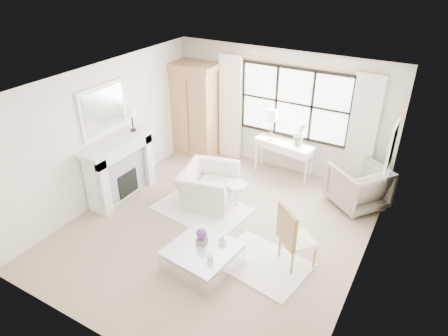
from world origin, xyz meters
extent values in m
plane|color=tan|center=(0.00, 0.00, 0.00)|extent=(5.50, 5.50, 0.00)
plane|color=silver|center=(0.00, 0.00, 2.70)|extent=(5.50, 5.50, 0.00)
plane|color=beige|center=(0.00, 2.75, 1.35)|extent=(5.00, 0.00, 5.00)
plane|color=beige|center=(0.00, -2.75, 1.35)|extent=(5.00, 0.00, 5.00)
plane|color=white|center=(-2.50, 0.00, 1.35)|extent=(0.00, 5.50, 5.50)
plane|color=white|center=(2.50, 0.00, 1.35)|extent=(0.00, 5.50, 5.50)
cube|color=white|center=(0.30, 2.73, 1.60)|extent=(2.40, 0.02, 1.50)
cylinder|color=#BC8F41|center=(0.30, 2.67, 2.47)|extent=(3.30, 0.04, 0.04)
cube|color=white|center=(-1.20, 2.65, 1.24)|extent=(0.55, 0.10, 2.47)
cube|color=beige|center=(1.80, 2.65, 1.24)|extent=(0.55, 0.10, 2.47)
cube|color=silver|center=(-2.29, 0.00, 0.59)|extent=(0.34, 1.50, 1.18)
cube|color=#AEAEB6|center=(-2.12, 0.00, 0.53)|extent=(0.03, 1.22, 0.97)
cube|color=black|center=(-2.11, 0.00, 0.32)|extent=(0.06, 0.52, 0.50)
cube|color=silver|center=(-2.25, 0.00, 1.22)|extent=(0.58, 1.66, 0.08)
cube|color=white|center=(-2.47, 0.00, 1.84)|extent=(0.05, 1.15, 0.95)
cube|color=silver|center=(-2.44, 0.00, 1.84)|extent=(0.02, 1.00, 0.80)
cube|color=white|center=(2.47, 1.70, 1.55)|extent=(0.04, 0.62, 0.82)
cube|color=#C0B095|center=(2.45, 1.70, 1.55)|extent=(0.01, 0.52, 0.72)
cylinder|color=black|center=(-2.25, 0.50, 1.27)|extent=(0.12, 0.12, 0.03)
cylinder|color=black|center=(-2.25, 0.50, 1.44)|extent=(0.03, 0.03, 0.30)
cone|color=#F5E4C8|center=(-2.25, 0.50, 1.68)|extent=(0.22, 0.22, 0.18)
cube|color=tan|center=(-2.01, 2.38, 1.05)|extent=(1.01, 0.62, 2.10)
cube|color=tan|center=(-2.01, 2.38, 2.17)|extent=(1.13, 0.72, 0.14)
cube|color=white|center=(0.27, 2.44, 0.68)|extent=(1.29, 0.60, 0.14)
cube|color=white|center=(0.27, 2.44, 0.77)|extent=(1.36, 0.65, 0.06)
cylinder|color=#AC7C3C|center=(-0.04, 2.42, 0.82)|extent=(0.14, 0.14, 0.03)
cylinder|color=#AC7C3C|center=(-0.04, 2.42, 1.06)|extent=(0.02, 0.02, 0.46)
cone|color=#FFF0D0|center=(-0.04, 2.42, 1.38)|extent=(0.28, 0.28, 0.22)
imported|color=#59754E|center=(0.60, 2.45, 1.06)|extent=(0.36, 0.34, 0.52)
cylinder|color=white|center=(-0.02, 0.80, 0.01)|extent=(0.26, 0.26, 0.03)
cylinder|color=white|center=(-0.02, 0.80, 0.25)|extent=(0.06, 0.06, 0.44)
cylinder|color=silver|center=(-0.02, 0.80, 0.49)|extent=(0.40, 0.40, 0.03)
cube|color=white|center=(-0.56, 0.35, 0.02)|extent=(1.87, 1.43, 0.03)
cube|color=white|center=(1.13, -0.45, 0.01)|extent=(1.56, 1.27, 0.03)
imported|color=beige|center=(-0.59, 0.68, 0.37)|extent=(1.20, 1.31, 0.73)
imported|color=gray|center=(2.01, 2.03, 0.44)|extent=(1.33, 1.33, 0.87)
cube|color=white|center=(1.58, -0.14, 0.46)|extent=(0.66, 0.66, 0.07)
cube|color=#A57B45|center=(1.43, -0.32, 0.78)|extent=(0.40, 0.35, 0.60)
cube|color=silver|center=(0.31, -0.97, 0.16)|extent=(1.10, 1.10, 0.32)
cube|color=silver|center=(0.31, -0.97, 0.36)|extent=(1.10, 1.10, 0.04)
cube|color=slate|center=(0.25, -0.88, 0.44)|extent=(0.16, 0.16, 0.11)
sphere|color=#5D2F77|center=(0.25, -0.88, 0.58)|extent=(0.17, 0.17, 0.17)
cylinder|color=beige|center=(0.57, -1.16, 0.44)|extent=(0.10, 0.10, 0.12)
imported|color=silver|center=(0.53, -0.71, 0.45)|extent=(0.17, 0.17, 0.14)
camera|label=1|loc=(3.02, -5.01, 4.54)|focal=32.00mm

